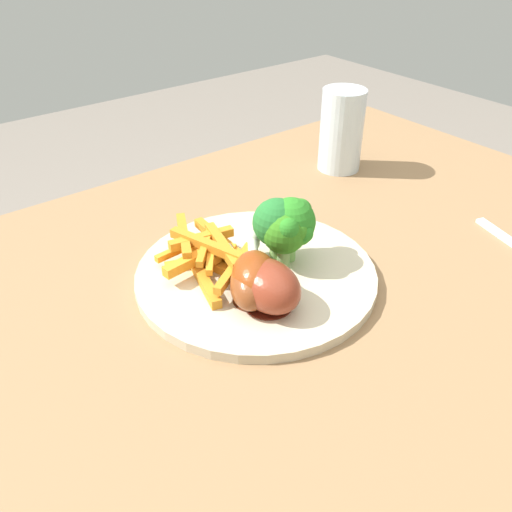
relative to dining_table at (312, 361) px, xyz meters
The scene contains 10 objects.
dining_table is the anchor object (origin of this frame).
dinner_plate 0.14m from the dining_table, 128.54° to the left, with size 0.28×0.28×0.01m, color beige.
broccoli_floret_front 0.19m from the dining_table, 90.07° to the left, with size 0.07×0.06×0.08m.
broccoli_floret_middle 0.18m from the dining_table, 104.51° to the left, with size 0.05×0.05×0.07m.
broccoli_floret_back 0.19m from the dining_table, 99.34° to the left, with size 0.06×0.06×0.08m.
carrot_fries_pile 0.20m from the dining_table, 129.32° to the left, with size 0.12×0.15×0.04m.
chicken_drumstick_near 0.17m from the dining_table, behind, with size 0.06×0.13×0.05m.
chicken_drumstick_far 0.17m from the dining_table, 164.94° to the left, with size 0.10×0.12×0.04m.
chicken_drumstick_extra 0.17m from the dining_table, 163.18° to the left, with size 0.10×0.12×0.05m.
water_glass 0.38m from the dining_table, 40.87° to the left, with size 0.07×0.07×0.13m, color silver.
Camera 1 is at (-0.36, -0.34, 1.13)m, focal length 37.92 mm.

